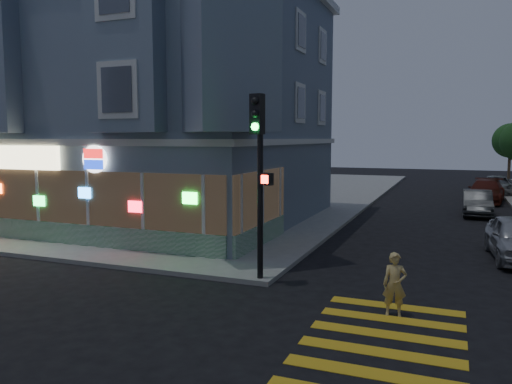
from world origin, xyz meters
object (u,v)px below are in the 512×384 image
Objects in this scene: street_tree_far at (510,141)px; parked_car_c at (486,191)px; running_child at (395,284)px; parked_car_b at (477,203)px; parked_car_d at (496,185)px; traffic_signal at (259,155)px.

parked_car_c is (-2.50, -13.41, -3.20)m from street_tree_far.
running_child is 23.81m from parked_car_c.
parked_car_b is (2.43, 17.42, -0.07)m from running_child.
parked_car_c is 5.29m from parked_car_d.
running_child is 0.30× the size of parked_car_d.
parked_car_b is at bearing 80.37° from traffic_signal.
street_tree_far is at bearing 72.06° from running_child.
traffic_signal reaches higher than running_child.
running_child is 0.29× the size of traffic_signal.
parked_car_b is at bearing -89.58° from parked_car_c.
running_child is 17.59m from parked_car_b.
parked_car_d is (0.97, 5.20, -0.05)m from parked_car_c.
street_tree_far is at bearing 86.72° from parked_car_c.
running_child reaches higher than parked_car_b.
street_tree_far is 3.53× the size of running_child.
parked_car_d is at bearing 86.78° from parked_car_c.
street_tree_far is at bearing 86.62° from traffic_signal.
traffic_signal is at bearing -104.91° from street_tree_far.
street_tree_far is 1.01× the size of traffic_signal.
parked_car_d is (1.71, 11.38, 0.01)m from parked_car_b.
running_child reaches higher than parked_car_d.
traffic_signal reaches higher than parked_car_d.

